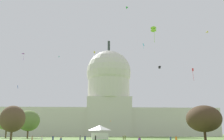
% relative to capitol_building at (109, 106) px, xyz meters
% --- Properties ---
extents(capitol_building, '(149.78, 32.16, 69.38)m').
position_rel_capitol_building_xyz_m(capitol_building, '(0.00, 0.00, 0.00)').
color(capitol_building, beige).
rests_on(capitol_building, ground_plane).
extents(event_tent, '(6.63, 7.47, 5.18)m').
position_rel_capitol_building_xyz_m(event_tent, '(-7.19, -87.08, -18.74)').
color(event_tent, white).
rests_on(event_tent, ground_plane).
extents(tree_west_mid, '(13.80, 13.77, 12.17)m').
position_rel_capitol_building_xyz_m(tree_west_mid, '(-38.58, -68.37, -13.73)').
color(tree_west_mid, '#4C3823').
rests_on(tree_west_mid, ground_plane).
extents(tree_west_far, '(11.56, 11.19, 11.11)m').
position_rel_capitol_building_xyz_m(tree_west_far, '(-35.89, -100.81, -14.55)').
color(tree_west_far, brown).
rests_on(tree_west_far, ground_plane).
extents(tree_east_mid, '(13.00, 13.79, 10.60)m').
position_rel_capitol_building_xyz_m(tree_east_mid, '(24.35, -109.84, -14.82)').
color(tree_east_mid, '#42301E').
rests_on(tree_east_mid, ground_plane).
extents(tree_west_near, '(9.73, 9.33, 10.56)m').
position_rel_capitol_building_xyz_m(tree_west_near, '(-51.64, -56.84, -14.23)').
color(tree_west_near, brown).
rests_on(tree_west_near, ground_plane).
extents(person_grey_mid_center, '(0.54, 0.54, 1.68)m').
position_rel_capitol_building_xyz_m(person_grey_mid_center, '(-13.02, -113.17, -20.59)').
color(person_grey_mid_center, gray).
rests_on(person_grey_mid_center, ground_plane).
extents(person_denim_edge_west, '(0.52, 0.52, 1.53)m').
position_rel_capitol_building_xyz_m(person_denim_edge_west, '(11.86, -116.85, -20.67)').
color(person_denim_edge_west, '#3D5684').
rests_on(person_denim_edge_west, ground_plane).
extents(person_navy_back_right, '(0.54, 0.54, 1.63)m').
position_rel_capitol_building_xyz_m(person_navy_back_right, '(-11.57, -114.97, -20.62)').
color(person_navy_back_right, navy).
rests_on(person_navy_back_right, ground_plane).
extents(person_navy_back_center, '(0.42, 0.42, 1.73)m').
position_rel_capitol_building_xyz_m(person_navy_back_center, '(-19.34, -121.45, -20.55)').
color(person_navy_back_center, navy).
rests_on(person_navy_back_center, ground_plane).
extents(person_black_near_tree_west, '(0.49, 0.49, 1.62)m').
position_rel_capitol_building_xyz_m(person_black_near_tree_west, '(-8.74, -101.03, -20.61)').
color(person_black_near_tree_west, black).
rests_on(person_black_near_tree_west, ground_plane).
extents(person_tan_near_tree_east, '(0.52, 0.52, 1.61)m').
position_rel_capitol_building_xyz_m(person_tan_near_tree_east, '(-24.80, -120.08, -20.62)').
color(person_tan_near_tree_east, tan).
rests_on(person_tan_near_tree_east, ground_plane).
extents(person_orange_lawn_far_left, '(0.60, 0.60, 1.67)m').
position_rel_capitol_building_xyz_m(person_orange_lawn_far_left, '(8.99, -132.00, -20.59)').
color(person_orange_lawn_far_left, orange).
rests_on(person_orange_lawn_far_left, ground_plane).
extents(person_white_mid_left, '(0.38, 0.38, 1.60)m').
position_rel_capitol_building_xyz_m(person_white_mid_left, '(-20.42, -130.05, -20.62)').
color(person_white_mid_left, silver).
rests_on(person_white_mid_left, ground_plane).
extents(person_olive_front_left, '(0.57, 0.57, 1.60)m').
position_rel_capitol_building_xyz_m(person_olive_front_left, '(1.71, -94.17, -20.63)').
color(person_olive_front_left, olive).
rests_on(person_olive_front_left, ground_plane).
extents(person_olive_lawn_far_right, '(0.37, 0.37, 1.52)m').
position_rel_capitol_building_xyz_m(person_olive_lawn_far_right, '(0.86, -96.14, -20.66)').
color(person_olive_lawn_far_right, olive).
rests_on(person_olive_lawn_far_right, ground_plane).
extents(kite_black_mid, '(1.16, 1.17, 1.12)m').
position_rel_capitol_building_xyz_m(kite_black_mid, '(19.26, -76.70, 9.48)').
color(kite_black_mid, black).
extents(kite_yellow_high, '(1.06, 0.47, 2.89)m').
position_rel_capitol_building_xyz_m(kite_yellow_high, '(-10.44, -23.07, 32.06)').
color(kite_yellow_high, yellow).
extents(kite_gold_mid, '(0.64, 1.35, 0.27)m').
position_rel_capitol_building_xyz_m(kite_gold_mid, '(26.61, -113.23, 11.72)').
color(kite_gold_mid, gold).
extents(kite_green_high, '(1.16, 1.83, 0.35)m').
position_rel_capitol_building_xyz_m(kite_green_high, '(3.15, -97.28, 27.50)').
color(kite_green_high, green).
extents(kite_turquoise_high, '(0.54, 0.71, 0.82)m').
position_rel_capitol_building_xyz_m(kite_turquoise_high, '(-32.59, -26.85, 27.82)').
color(kite_turquoise_high, teal).
extents(kite_lime_mid, '(1.46, 1.45, 4.23)m').
position_rel_capitol_building_xyz_m(kite_lime_mid, '(6.11, -126.45, 7.34)').
color(kite_lime_mid, '#8CD133').
extents(kite_orange_low, '(0.56, 0.91, 1.02)m').
position_rel_capitol_building_xyz_m(kite_orange_low, '(-0.04, -28.76, -12.06)').
color(kite_orange_low, orange).
extents(kite_blue_low, '(0.24, 0.65, 1.08)m').
position_rel_capitol_building_xyz_m(kite_blue_low, '(-35.16, -100.44, -3.88)').
color(kite_blue_low, blue).
extents(kite_violet_mid, '(1.46, 1.29, 2.15)m').
position_rel_capitol_building_xyz_m(kite_violet_mid, '(-35.47, -94.62, 8.78)').
color(kite_violet_mid, purple).
extents(kite_white_mid, '(1.63, 1.44, 0.29)m').
position_rel_capitol_building_xyz_m(kite_white_mid, '(10.27, -50.33, -1.12)').
color(kite_white_mid, white).
extents(kite_red_mid, '(0.79, 0.51, 4.66)m').
position_rel_capitol_building_xyz_m(kite_red_mid, '(26.32, -98.09, 2.79)').
color(kite_red_mid, red).
extents(kite_cyan_high, '(0.80, 0.71, 2.61)m').
position_rel_capitol_building_xyz_m(kite_cyan_high, '(12.87, -73.60, 20.76)').
color(kite_cyan_high, '#33BCDB').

